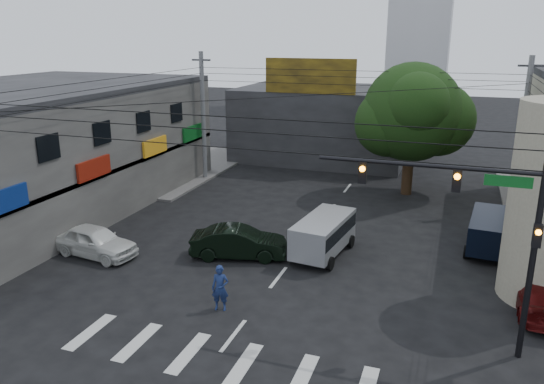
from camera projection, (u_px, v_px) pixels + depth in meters
The scene contains 15 objects.
ground at pixel (263, 298), 21.67m from camera, with size 160.00×160.00×0.00m, color black.
sidewalk_far_left at pixel (134, 164), 43.65m from camera, with size 16.00×16.00×0.15m, color #514F4C.
building_left at pixel (17, 153), 31.82m from camera, with size 14.00×24.00×7.00m, color #413F3C.
building_far at pixel (324, 123), 45.57m from camera, with size 14.00×10.00×6.00m, color #232326.
billboard at pixel (310, 76), 39.91m from camera, with size 7.00×0.30×2.60m, color olive.
street_tree at pixel (412, 113), 34.18m from camera, with size 6.40×6.40×8.70m.
traffic_gantry at pixel (481, 215), 16.88m from camera, with size 7.10×0.35×7.20m.
utility_pole_far_left at pixel (203, 117), 38.15m from camera, with size 0.32×0.32×9.20m, color #59595B.
utility_pole_far_right at pixel (522, 135), 31.45m from camera, with size 0.32×0.32×9.20m, color #59595B.
dark_sedan at pixel (239, 242), 25.42m from camera, with size 4.85×2.75×1.51m, color black.
white_compact at pixel (95, 241), 25.61m from camera, with size 4.58×2.30×1.50m, color silver.
maroon_sedan at pixel (540, 297), 20.43m from camera, with size 1.86×4.42×1.28m, color #4A0A0A.
silver_minivan at pixel (323, 237), 25.63m from camera, with size 2.35×4.57×1.89m, color gray, non-canonical shape.
navy_van at pixel (488, 233), 26.24m from camera, with size 2.04×4.54×1.77m, color black, non-canonical shape.
traffic_officer at pixel (220, 288), 20.51m from camera, with size 0.75×0.58×1.84m, color #16244F.
Camera 1 is at (6.86, -18.27, 10.37)m, focal length 35.00 mm.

